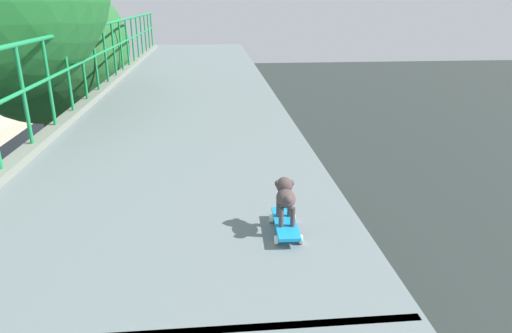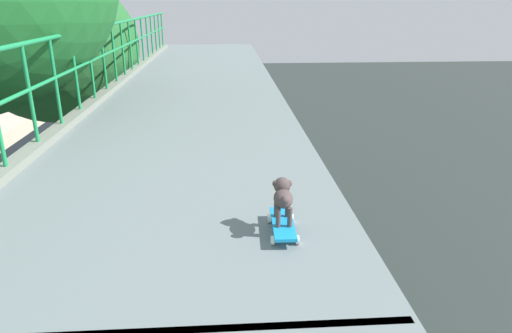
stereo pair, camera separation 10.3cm
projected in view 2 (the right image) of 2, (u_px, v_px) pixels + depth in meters
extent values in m
cube|color=black|center=(115.00, 333.00, 2.40)|extent=(3.23, 0.06, 0.00)
cylinder|color=#1A894B|center=(30.00, 95.00, 5.13)|extent=(0.04, 0.04, 1.10)
cylinder|color=#1A894B|center=(56.00, 82.00, 5.92)|extent=(0.04, 0.04, 1.10)
cylinder|color=#1A894B|center=(75.00, 72.00, 6.70)|extent=(0.04, 0.04, 1.10)
cylinder|color=#1A894B|center=(91.00, 65.00, 7.49)|extent=(0.04, 0.04, 1.10)
cylinder|color=#1A894B|center=(104.00, 58.00, 8.27)|extent=(0.04, 0.04, 1.10)
cylinder|color=#1A894B|center=(114.00, 53.00, 9.06)|extent=(0.04, 0.04, 1.10)
cylinder|color=#1A894B|center=(123.00, 49.00, 9.85)|extent=(0.04, 0.04, 1.10)
cylinder|color=#1A894B|center=(130.00, 45.00, 10.63)|extent=(0.04, 0.04, 1.10)
cylinder|color=#1A894B|center=(137.00, 42.00, 11.42)|extent=(0.04, 0.04, 1.10)
cylinder|color=#1A894B|center=(142.00, 39.00, 12.20)|extent=(0.04, 0.04, 1.10)
cylinder|color=#1A894B|center=(147.00, 37.00, 12.99)|extent=(0.04, 0.04, 1.10)
cylinder|color=#1A894B|center=(152.00, 35.00, 13.77)|extent=(0.04, 0.04, 1.10)
cylinder|color=#1A894B|center=(155.00, 33.00, 14.56)|extent=(0.04, 0.04, 1.10)
cylinder|color=#1A894B|center=(159.00, 31.00, 15.35)|extent=(0.04, 0.04, 1.10)
cylinder|color=#1A894B|center=(162.00, 30.00, 16.13)|extent=(0.04, 0.04, 1.10)
cylinder|color=black|center=(66.00, 152.00, 23.38)|extent=(0.28, 0.96, 0.96)
cylinder|color=black|center=(17.00, 153.00, 23.23)|extent=(0.28, 0.96, 0.96)
cylinder|color=brown|center=(75.00, 185.00, 13.41)|extent=(0.57, 0.57, 5.44)
ellipsoid|color=#245E2B|center=(54.00, 48.00, 12.05)|extent=(4.40, 4.40, 3.93)
cube|color=#168BD2|center=(283.00, 223.00, 3.40)|extent=(0.17, 0.53, 0.02)
cylinder|color=white|center=(292.00, 218.00, 3.58)|extent=(0.03, 0.07, 0.07)
cylinder|color=white|center=(269.00, 219.00, 3.58)|extent=(0.03, 0.07, 0.07)
cylinder|color=white|center=(297.00, 240.00, 3.26)|extent=(0.03, 0.07, 0.07)
cylinder|color=white|center=(273.00, 240.00, 3.26)|extent=(0.03, 0.07, 0.07)
cylinder|color=#493B3B|center=(287.00, 208.00, 3.46)|extent=(0.04, 0.04, 0.15)
cylinder|color=#493B3B|center=(276.00, 208.00, 3.46)|extent=(0.04, 0.04, 0.15)
cylinder|color=#493B3B|center=(290.00, 217.00, 3.31)|extent=(0.04, 0.04, 0.15)
cylinder|color=#493B3B|center=(278.00, 218.00, 3.30)|extent=(0.04, 0.04, 0.15)
ellipsoid|color=#493B3B|center=(283.00, 199.00, 3.34)|extent=(0.15, 0.22, 0.13)
sphere|color=#493B3B|center=(282.00, 186.00, 3.41)|extent=(0.13, 0.13, 0.13)
ellipsoid|color=#473844|center=(281.00, 184.00, 3.47)|extent=(0.05, 0.06, 0.04)
sphere|color=#493B3B|center=(289.00, 184.00, 3.41)|extent=(0.05, 0.05, 0.05)
sphere|color=#493B3B|center=(276.00, 184.00, 3.40)|extent=(0.05, 0.05, 0.05)
sphere|color=#493B3B|center=(285.00, 200.00, 3.22)|extent=(0.06, 0.06, 0.06)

